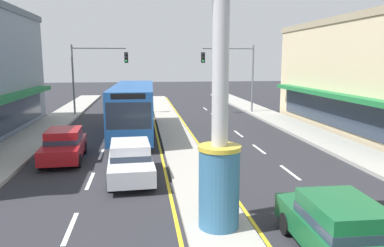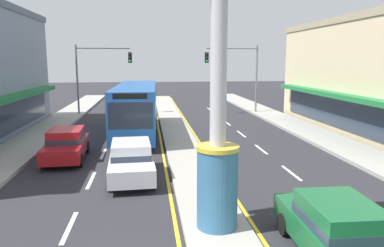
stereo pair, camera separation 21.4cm
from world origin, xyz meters
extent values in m
cube|color=#A39E93|center=(0.00, 18.00, 0.07)|extent=(1.94, 52.00, 0.14)
cube|color=#9E9B93|center=(-8.88, 16.00, 0.09)|extent=(2.61, 60.00, 0.18)
cube|color=#9E9B93|center=(8.88, 16.00, 0.09)|extent=(2.61, 60.00, 0.18)
cube|color=silver|center=(-4.27, 4.80, 0.00)|extent=(0.14, 2.20, 0.01)
cube|color=silver|center=(-4.27, 9.20, 0.00)|extent=(0.14, 2.20, 0.01)
cube|color=silver|center=(-4.27, 13.60, 0.00)|extent=(0.14, 2.20, 0.01)
cube|color=silver|center=(-4.27, 18.00, 0.00)|extent=(0.14, 2.20, 0.01)
cube|color=silver|center=(-4.27, 22.40, 0.00)|extent=(0.14, 2.20, 0.01)
cube|color=silver|center=(-4.27, 26.80, 0.00)|extent=(0.14, 2.20, 0.01)
cube|color=silver|center=(-4.27, 31.20, 0.00)|extent=(0.14, 2.20, 0.01)
cube|color=silver|center=(4.27, 4.80, 0.00)|extent=(0.14, 2.20, 0.01)
cube|color=silver|center=(4.27, 9.20, 0.00)|extent=(0.14, 2.20, 0.01)
cube|color=silver|center=(4.27, 13.60, 0.00)|extent=(0.14, 2.20, 0.01)
cube|color=silver|center=(4.27, 18.00, 0.00)|extent=(0.14, 2.20, 0.01)
cube|color=silver|center=(4.27, 22.40, 0.00)|extent=(0.14, 2.20, 0.01)
cube|color=silver|center=(4.27, 26.80, 0.00)|extent=(0.14, 2.20, 0.01)
cube|color=silver|center=(4.27, 31.20, 0.00)|extent=(0.14, 2.20, 0.01)
cube|color=yellow|center=(-1.15, 18.00, 0.00)|extent=(0.12, 52.00, 0.01)
cube|color=yellow|center=(1.15, 18.00, 0.00)|extent=(0.12, 52.00, 0.01)
cylinder|color=#33668C|center=(0.00, 4.05, 1.27)|extent=(1.16, 1.16, 2.26)
cylinder|color=gold|center=(0.00, 4.05, 2.46)|extent=(1.21, 1.21, 0.12)
cylinder|color=#B7B7BC|center=(0.00, 4.05, 4.74)|extent=(0.45, 0.45, 4.67)
cube|color=#1E7038|center=(-9.85, 16.99, 2.68)|extent=(0.90, 17.71, 0.30)
cube|color=#283342|center=(-10.26, 16.99, 1.50)|extent=(0.08, 17.09, 2.00)
cube|color=#1E7038|center=(10.13, 17.33, 2.64)|extent=(0.90, 16.56, 0.30)
cube|color=#283342|center=(10.54, 17.33, 1.50)|extent=(0.08, 15.98, 2.00)
cylinder|color=slate|center=(-7.97, 27.90, 3.10)|extent=(0.16, 0.16, 6.20)
cylinder|color=slate|center=(-5.66, 27.90, 5.90)|extent=(4.62, 0.12, 0.12)
cube|color=black|center=(-3.35, 27.74, 5.09)|extent=(0.32, 0.24, 0.92)
sphere|color=black|center=(-3.35, 27.60, 5.39)|extent=(0.17, 0.17, 0.17)
sphere|color=black|center=(-3.35, 27.60, 5.09)|extent=(0.17, 0.17, 0.17)
sphere|color=#19D83F|center=(-3.35, 27.60, 4.79)|extent=(0.17, 0.17, 0.17)
cylinder|color=slate|center=(7.97, 27.30, 3.10)|extent=(0.16, 0.16, 6.20)
cylinder|color=slate|center=(5.66, 27.30, 5.90)|extent=(4.62, 0.12, 0.12)
cube|color=black|center=(3.35, 27.14, 5.09)|extent=(0.32, 0.24, 0.92)
sphere|color=black|center=(3.35, 27.00, 5.39)|extent=(0.17, 0.17, 0.17)
sphere|color=black|center=(3.35, 27.00, 5.09)|extent=(0.17, 0.17, 0.17)
sphere|color=#19D83F|center=(3.35, 27.00, 4.79)|extent=(0.17, 0.17, 0.17)
cube|color=#14562D|center=(2.62, 2.23, 0.60)|extent=(1.87, 4.34, 0.66)
cube|color=#14562D|center=(2.62, 2.06, 1.23)|extent=(1.60, 2.19, 0.60)
cube|color=#283342|center=(2.62, 2.06, 1.05)|extent=(1.64, 2.21, 0.24)
cylinder|color=black|center=(1.85, 3.58, 0.31)|extent=(0.24, 0.63, 0.62)
cylinder|color=black|center=(3.47, 3.54, 0.31)|extent=(0.24, 0.63, 0.62)
cube|color=silver|center=(-2.62, 9.21, 0.60)|extent=(1.96, 4.38, 0.66)
cube|color=silver|center=(-2.63, 9.39, 1.23)|extent=(1.65, 2.22, 0.60)
cube|color=#283342|center=(-2.63, 9.39, 1.05)|extent=(1.69, 2.25, 0.24)
cylinder|color=black|center=(-1.75, 7.92, 0.31)|extent=(0.25, 0.63, 0.62)
cylinder|color=black|center=(-3.37, 7.84, 0.31)|extent=(0.25, 0.63, 0.62)
cylinder|color=black|center=(-1.88, 10.58, 0.31)|extent=(0.25, 0.63, 0.62)
cylinder|color=black|center=(-3.49, 10.51, 0.31)|extent=(0.25, 0.63, 0.62)
cube|color=#1E5199|center=(-2.62, 18.73, 1.81)|extent=(2.82, 11.27, 2.90)
cube|color=#283342|center=(-2.62, 18.73, 2.11)|extent=(2.84, 11.04, 0.90)
cube|color=#283342|center=(-2.78, 13.17, 2.06)|extent=(2.30, 0.15, 1.40)
cube|color=black|center=(-2.78, 13.17, 3.06)|extent=(1.75, 0.13, 0.30)
cylinder|color=black|center=(-1.57, 15.23, 0.48)|extent=(0.31, 0.97, 0.96)
cylinder|color=black|center=(-3.87, 15.29, 0.48)|extent=(0.31, 0.97, 0.96)
cylinder|color=black|center=(-1.39, 21.61, 0.48)|extent=(0.31, 0.97, 0.96)
cylinder|color=black|center=(-3.69, 21.68, 0.48)|extent=(0.31, 0.97, 0.96)
cube|color=maroon|center=(-5.92, 12.58, 0.60)|extent=(1.95, 4.37, 0.66)
cube|color=maroon|center=(-5.93, 12.75, 1.23)|extent=(1.64, 2.22, 0.60)
cube|color=#283342|center=(-5.93, 12.75, 1.05)|extent=(1.68, 2.24, 0.24)
cylinder|color=black|center=(-5.05, 11.29, 0.31)|extent=(0.25, 0.63, 0.62)
cylinder|color=black|center=(-6.67, 11.22, 0.31)|extent=(0.25, 0.63, 0.62)
cylinder|color=black|center=(-5.17, 13.95, 0.31)|extent=(0.25, 0.63, 0.62)
cylinder|color=black|center=(-6.79, 13.88, 0.31)|extent=(0.25, 0.63, 0.62)
camera|label=1|loc=(-2.12, -5.87, 4.85)|focal=34.96mm
camera|label=2|loc=(-1.91, -5.90, 4.85)|focal=34.96mm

